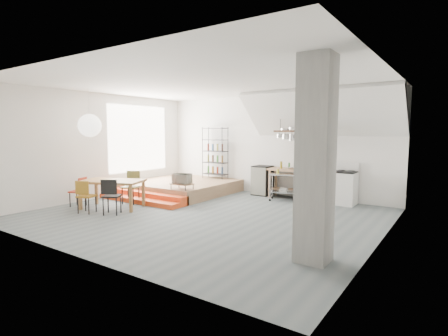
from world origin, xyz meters
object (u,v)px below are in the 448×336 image
Objects in this scene: stove at (345,188)px; mini_fridge at (262,180)px; dining_table at (112,183)px; rolling_cart at (284,183)px.

stove is 2.62m from mini_fridge.
stove is 6.38m from dining_table.
stove reaches higher than dining_table.
mini_fridge is at bearing 135.93° from rolling_cart.
dining_table is at bearing -141.60° from stove.
dining_table is 4.85m from rolling_cart.
rolling_cart is 0.95× the size of mini_fridge.
rolling_cart is (3.35, 3.50, -0.15)m from dining_table.
rolling_cart is (-1.64, -0.46, 0.04)m from stove.
rolling_cart is at bearing -27.17° from mini_fridge.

